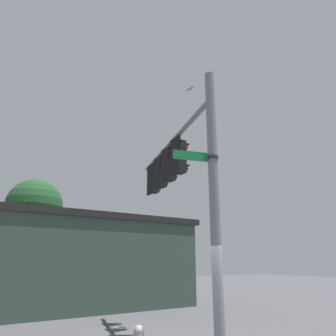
{
  "coord_description": "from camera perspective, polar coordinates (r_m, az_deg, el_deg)",
  "views": [
    {
      "loc": [
        5.94,
        -4.42,
        2.16
      ],
      "look_at": [
        -3.51,
        0.69,
        5.29
      ],
      "focal_mm": 34.51,
      "sensor_mm": 36.0,
      "label": 1
    }
  ],
  "objects": [
    {
      "name": "tree_by_storefront",
      "position": [
        20.42,
        -22.57,
        -6.51
      ],
      "size": [
        3.2,
        3.2,
        6.85
      ],
      "color": "#4C3823",
      "rests_on": "ground"
    },
    {
      "name": "signal_pole",
      "position": [
        7.51,
        8.22,
        -6.48
      ],
      "size": [
        0.24,
        0.24,
        6.82
      ],
      "primitive_type": "cylinder",
      "color": "slate",
      "rests_on": "ground"
    },
    {
      "name": "bird_flying",
      "position": [
        13.78,
        3.91,
        13.79
      ],
      "size": [
        0.43,
        0.28,
        0.09
      ],
      "color": "gray"
    },
    {
      "name": "mast_arm",
      "position": [
        11.22,
        0.37,
        4.26
      ],
      "size": [
        6.57,
        1.43,
        0.15
      ],
      "primitive_type": "cylinder",
      "rotation": [
        0.0,
        1.57,
        2.95
      ],
      "color": "slate"
    },
    {
      "name": "traffic_light_arm_end",
      "position": [
        12.95,
        -2.41,
        -2.13
      ],
      "size": [
        0.54,
        0.49,
        1.31
      ],
      "color": "black"
    },
    {
      "name": "traffic_light_mid_outer",
      "position": [
        11.99,
        -1.13,
        -0.98
      ],
      "size": [
        0.54,
        0.49,
        1.31
      ],
      "color": "black"
    },
    {
      "name": "traffic_light_mid_inner",
      "position": [
        11.04,
        0.37,
        0.36
      ],
      "size": [
        0.54,
        0.49,
        1.31
      ],
      "color": "black"
    },
    {
      "name": "storefront_building",
      "position": [
        17.13,
        -18.12,
        -15.37
      ],
      "size": [
        7.51,
        13.25,
        4.36
      ],
      "color": "#33473D",
      "rests_on": "ground"
    },
    {
      "name": "traffic_light_nearest_pole",
      "position": [
        10.11,
        2.15,
        1.95
      ],
      "size": [
        0.54,
        0.49,
        1.31
      ],
      "color": "black"
    },
    {
      "name": "street_name_sign",
      "position": [
        7.67,
        6.0,
        1.96
      ],
      "size": [
        0.34,
        1.12,
        0.22
      ],
      "color": "#147238"
    }
  ]
}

